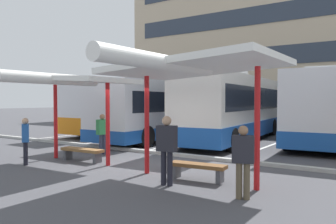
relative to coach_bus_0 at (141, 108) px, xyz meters
The scene contains 19 objects.
ground_plane 11.95m from the coach_bus_0, 50.65° to the right, with size 160.00×160.00×0.00m, color #47474C.
terminal_building 26.01m from the coach_bus_0, 72.45° to the left, with size 44.62×13.12×20.36m.
coach_bus_0 is the anchor object (origin of this frame).
coach_bus_1 3.96m from the coach_bus_0, 20.06° to the right, with size 2.91×12.48×3.46m.
coach_bus_2 7.44m from the coach_bus_0, ahead, with size 3.34×11.08×3.71m.
coach_bus_3 11.42m from the coach_bus_0, ahead, with size 3.34×12.29×3.72m.
lane_stripe_0 2.74m from the coach_bus_0, behind, with size 0.16×14.00×0.01m, color white.
lane_stripe_1 2.32m from the coach_bus_0, ahead, with size 0.16×14.00×0.01m, color white.
lane_stripe_2 5.79m from the coach_bus_0, ahead, with size 0.16×14.00×0.01m, color white.
lane_stripe_3 9.59m from the coach_bus_0, ahead, with size 0.16×14.00×0.01m, color white.
waiting_shelter_0 11.52m from the coach_bus_0, 62.95° to the right, with size 3.65×4.20×3.03m.
bench_0 11.23m from the coach_bus_0, 62.16° to the right, with size 1.74×0.51×0.45m.
waiting_shelter_1 14.51m from the coach_bus_0, 46.37° to the right, with size 4.31×5.37×3.24m.
bench_1 14.25m from the coach_bus_0, 45.37° to the right, with size 1.60×0.56×0.45m.
platform_kerb 10.46m from the coach_bus_0, 43.47° to the right, with size 44.00×0.24×0.12m, color #ADADA8.
waiting_passenger_0 14.63m from the coach_bus_0, 48.96° to the right, with size 0.53×0.28×1.75m.
waiting_passenger_1 12.16m from the coach_bus_0, 69.83° to the right, with size 0.50×0.43×1.56m.
waiting_passenger_2 9.64m from the coach_bus_0, 60.60° to the right, with size 0.26×0.48×1.60m.
waiting_passenger_3 16.09m from the coach_bus_0, 43.63° to the right, with size 0.50×0.34×1.60m.
Camera 1 is at (6.83, -8.87, 2.14)m, focal length 36.19 mm.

